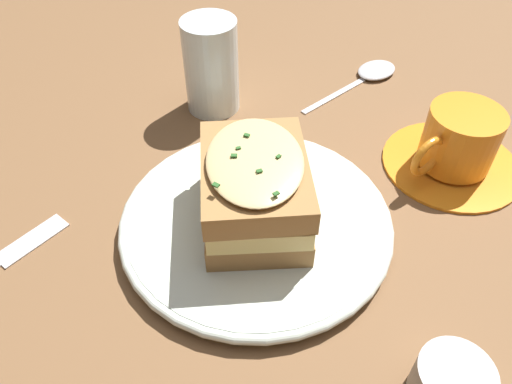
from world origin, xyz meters
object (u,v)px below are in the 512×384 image
object	(u,v)px
sandwich	(256,188)
teacup_with_saucer	(457,145)
dinner_plate	(256,221)
spoon	(372,73)
water_glass	(211,66)

from	to	relation	value
sandwich	teacup_with_saucer	size ratio (longest dim) A/B	1.02
dinner_plate	teacup_with_saucer	world-z (taller)	teacup_with_saucer
dinner_plate	teacup_with_saucer	xyz separation A→B (m)	(-0.01, -0.23, 0.02)
dinner_plate	sandwich	xyz separation A→B (m)	(-0.00, 0.00, 0.05)
teacup_with_saucer	spoon	size ratio (longest dim) A/B	0.87
teacup_with_saucer	sandwich	bearing A→B (deg)	-12.86
sandwich	spoon	xyz separation A→B (m)	(0.18, -0.26, -0.05)
sandwich	water_glass	distance (m)	0.21
dinner_plate	sandwich	world-z (taller)	sandwich
dinner_plate	water_glass	bearing A→B (deg)	-11.30
water_glass	teacup_with_saucer	bearing A→B (deg)	-138.97
sandwich	spoon	distance (m)	0.32
dinner_plate	sandwich	bearing A→B (deg)	118.52
sandwich	water_glass	size ratio (longest dim) A/B	1.34
sandwich	teacup_with_saucer	distance (m)	0.23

